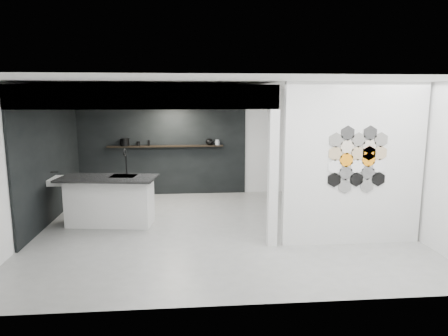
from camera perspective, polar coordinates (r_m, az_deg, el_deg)
floor at (r=7.97m, az=-0.53°, el=-8.59°), size 7.00×6.00×0.01m
partition_panel at (r=7.20m, az=18.03°, el=0.44°), size 2.45×0.15×2.80m
bay_clad_back at (r=10.62m, az=-8.82°, el=2.49°), size 4.40×0.04×2.35m
bay_clad_left at (r=9.11m, az=-23.39°, el=0.57°), size 0.04×4.00×2.35m
bulkhead at (r=8.57m, az=-9.93°, el=9.94°), size 4.40×4.00×0.40m
corner_column at (r=6.82m, az=7.00°, el=-1.58°), size 0.16×0.16×2.35m
fascia_beam at (r=6.66m, az=-11.33°, el=9.94°), size 4.40×0.16×0.40m
wall_basin at (r=8.91m, az=-22.24°, el=-1.67°), size 0.40×0.60×0.12m
display_shelf at (r=10.49m, az=-8.33°, el=3.11°), size 3.00×0.15×0.04m
kitchen_island at (r=8.36m, az=-15.97°, el=-4.41°), size 1.98×1.08×1.52m
stockpot at (r=10.59m, az=-13.99°, el=3.61°), size 0.26×0.26×0.19m
kettle at (r=10.48m, az=-2.09°, el=3.77°), size 0.24×0.24×0.17m
glass_bowl at (r=10.49m, az=-0.95°, el=3.57°), size 0.14×0.14×0.09m
glass_vase at (r=10.49m, az=-0.95°, el=3.70°), size 0.13×0.13×0.14m
bottle_dark at (r=10.52m, az=-10.72°, el=3.56°), size 0.07×0.07×0.14m
utensil_cup at (r=10.55m, az=-12.16°, el=3.43°), size 0.09×0.09×0.11m
hex_tile_cluster at (r=7.12m, az=18.59°, el=1.16°), size 1.04×0.02×1.16m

